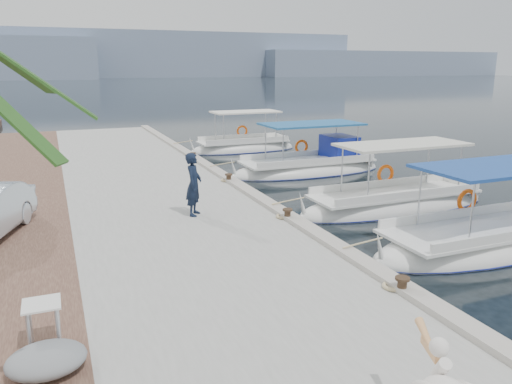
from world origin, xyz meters
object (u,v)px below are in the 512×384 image
fishing_caique_c (394,206)px  fishing_caique_e (243,149)px  fishing_caique_b (487,244)px  fisherman (194,184)px  fishing_caique_d (309,168)px

fishing_caique_c → fishing_caique_e: bearing=92.2°
fishing_caique_b → fisherman: fisherman is taller
fishing_caique_c → fisherman: (-6.83, 0.29, 1.28)m
fishing_caique_d → fishing_caique_b: bearing=-91.1°
fishing_caique_b → fishing_caique_d: 10.33m
fishing_caique_d → fisherman: fisherman is taller
fishing_caique_e → fisherman: fisherman is taller
fishing_caique_b → fishing_caique_d: bearing=88.9°
fishing_caique_d → fisherman: bearing=-139.1°
fishing_caique_b → fishing_caique_e: 16.99m
fishing_caique_d → fishing_caique_e: same height
fishing_caique_d → fishing_caique_e: 6.69m
fishing_caique_b → fishing_caique_d: (0.20, 10.33, 0.06)m
fishing_caique_d → fishing_caique_e: (-0.66, 6.66, -0.06)m
fishing_caique_c → fishing_caique_d: bearing=88.6°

